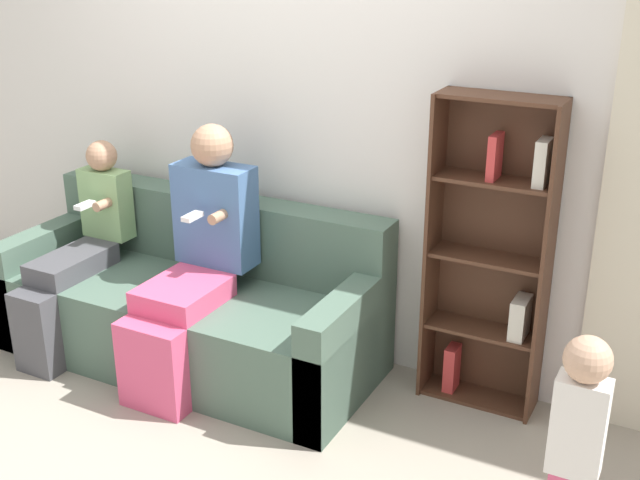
{
  "coord_description": "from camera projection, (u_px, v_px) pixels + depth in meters",
  "views": [
    {
      "loc": [
        1.99,
        -2.56,
        2.18
      ],
      "look_at": [
        0.36,
        0.55,
        0.79
      ],
      "focal_mm": 45.0,
      "sensor_mm": 36.0,
      "label": 1
    }
  ],
  "objects": [
    {
      "name": "child_seated",
      "position": [
        77.0,
        251.0,
        4.28
      ],
      "size": [
        0.28,
        0.75,
        1.1
      ],
      "color": "#47474C",
      "rests_on": "ground_plane"
    },
    {
      "name": "toddler_standing",
      "position": [
        578.0,
        433.0,
        2.87
      ],
      "size": [
        0.19,
        0.17,
        0.87
      ],
      "color": "#DB4C75",
      "rests_on": "ground_plane"
    },
    {
      "name": "back_wall",
      "position": [
        294.0,
        114.0,
        4.09
      ],
      "size": [
        10.0,
        0.06,
        2.55
      ],
      "color": "silver",
      "rests_on": "ground_plane"
    },
    {
      "name": "couch",
      "position": [
        192.0,
        306.0,
        4.24
      ],
      "size": [
        2.01,
        0.82,
        0.83
      ],
      "color": "#4C6656",
      "rests_on": "ground_plane"
    },
    {
      "name": "adult_seated",
      "position": [
        196.0,
        255.0,
        3.95
      ],
      "size": [
        0.41,
        0.74,
        1.28
      ],
      "color": "#DB4C75",
      "rests_on": "ground_plane"
    },
    {
      "name": "ground_plane",
      "position": [
        198.0,
        422.0,
        3.77
      ],
      "size": [
        14.0,
        14.0,
        0.0
      ],
      "primitive_type": "plane",
      "color": "#9E9384"
    },
    {
      "name": "bookshelf",
      "position": [
        492.0,
        257.0,
        3.71
      ],
      "size": [
        0.55,
        0.22,
        1.5
      ],
      "color": "#4C2D1E",
      "rests_on": "ground_plane"
    }
  ]
}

